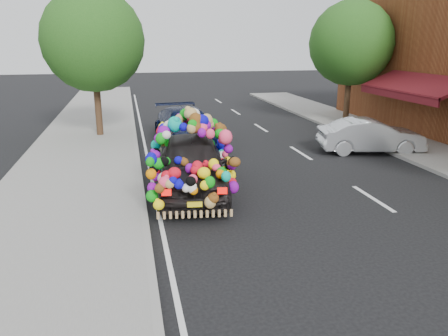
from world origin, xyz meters
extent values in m
plane|color=black|center=(0.00, 0.00, 0.00)|extent=(100.00, 100.00, 0.00)
cube|color=gray|center=(-4.30, 0.00, 0.06)|extent=(4.00, 60.00, 0.12)
cube|color=gray|center=(-2.35, 0.00, 0.07)|extent=(0.15, 60.00, 0.13)
cube|color=gray|center=(8.20, 3.00, 0.06)|extent=(3.00, 40.00, 0.12)
cube|color=#571017|center=(8.70, 6.00, 2.35)|extent=(1.62, 5.20, 0.75)
cube|color=#571017|center=(7.95, 6.00, 1.95)|extent=(0.06, 5.20, 0.35)
cylinder|color=#332114|center=(-3.80, 9.50, 1.36)|extent=(0.28, 0.28, 2.73)
sphere|color=#194C14|center=(-3.80, 9.50, 4.03)|extent=(4.20, 4.20, 4.20)
cylinder|color=#332114|center=(8.00, 10.00, 1.32)|extent=(0.28, 0.28, 2.64)
sphere|color=#194C14|center=(8.00, 10.00, 3.90)|extent=(4.00, 4.00, 4.00)
imported|color=black|center=(-0.96, 1.63, 0.77)|extent=(2.37, 4.73, 1.55)
cube|color=red|center=(-1.86, -0.57, 0.78)|extent=(0.23, 0.09, 0.14)
cube|color=red|center=(-0.63, -0.72, 0.78)|extent=(0.23, 0.09, 0.14)
cube|color=yellow|center=(-1.24, -0.65, 0.48)|extent=(0.34, 0.08, 0.12)
imported|color=black|center=(-0.35, 7.15, 0.72)|extent=(2.44, 5.14, 1.45)
imported|color=silver|center=(6.14, 4.54, 0.63)|extent=(3.99, 2.06, 1.25)
camera|label=1|loc=(-2.59, -9.72, 4.00)|focal=35.00mm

